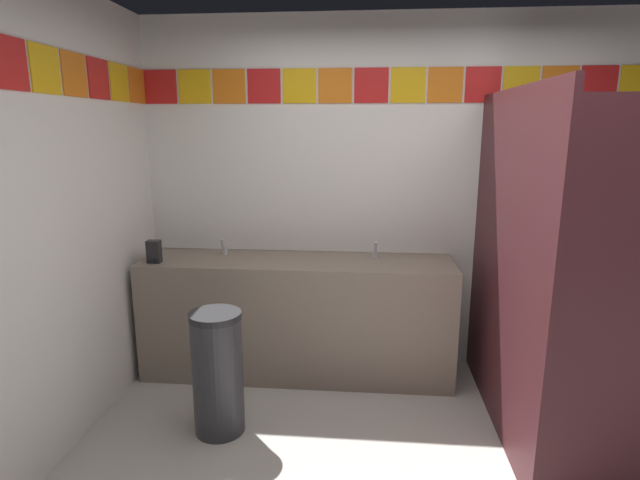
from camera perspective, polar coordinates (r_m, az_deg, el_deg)
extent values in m
cube|color=white|center=(3.87, 9.41, 4.89)|extent=(3.89, 0.08, 2.61)
cube|color=red|center=(4.08, -17.56, 16.15)|extent=(0.24, 0.01, 0.24)
cube|color=yellow|center=(3.99, -13.98, 16.45)|extent=(0.24, 0.01, 0.24)
cube|color=orange|center=(3.92, -10.23, 16.70)|extent=(0.24, 0.01, 0.24)
cube|color=red|center=(3.86, -6.34, 16.88)|extent=(0.24, 0.01, 0.24)
cube|color=yellow|center=(3.82, -2.35, 16.99)|extent=(0.24, 0.01, 0.24)
cube|color=orange|center=(3.79, 1.72, 17.02)|extent=(0.24, 0.01, 0.24)
cube|color=red|center=(3.79, 5.82, 16.97)|extent=(0.24, 0.01, 0.24)
cube|color=yellow|center=(3.80, 9.91, 16.84)|extent=(0.24, 0.01, 0.24)
cube|color=orange|center=(3.83, 13.96, 16.64)|extent=(0.24, 0.01, 0.24)
cube|color=red|center=(3.87, 17.91, 16.35)|extent=(0.24, 0.01, 0.24)
cube|color=yellow|center=(3.93, 21.75, 16.01)|extent=(0.24, 0.01, 0.24)
cube|color=orange|center=(4.01, 25.44, 15.62)|extent=(0.24, 0.01, 0.24)
cube|color=red|center=(4.11, 28.96, 15.18)|extent=(0.24, 0.01, 0.24)
cube|color=yellow|center=(4.21, 32.29, 14.71)|extent=(0.24, 0.01, 0.24)
cube|color=white|center=(2.82, -32.08, 0.24)|extent=(0.08, 3.19, 2.61)
cube|color=red|center=(2.86, -31.61, 16.66)|extent=(0.01, 0.24, 0.24)
cube|color=yellow|center=(3.08, -28.59, 16.56)|extent=(0.01, 0.24, 0.24)
cube|color=orange|center=(3.31, -25.98, 16.45)|extent=(0.01, 0.24, 0.24)
cube|color=red|center=(3.54, -23.71, 16.32)|extent=(0.01, 0.24, 0.24)
cube|color=yellow|center=(3.78, -21.72, 16.19)|extent=(0.01, 0.24, 0.24)
cube|color=orange|center=(4.02, -19.97, 16.06)|extent=(0.01, 0.24, 0.24)
cube|color=gray|center=(3.79, -2.54, -8.65)|extent=(2.25, 0.56, 0.87)
cube|color=gray|center=(3.92, -2.08, -1.83)|extent=(2.25, 0.03, 0.08)
cylinder|color=#E5EECD|center=(3.76, -11.21, -2.95)|extent=(0.34, 0.34, 0.10)
cylinder|color=#E5EECD|center=(3.61, 6.24, -3.42)|extent=(0.34, 0.34, 0.10)
cylinder|color=silver|center=(3.87, -10.68, -1.25)|extent=(0.04, 0.04, 0.05)
cylinder|color=silver|center=(3.81, -10.93, -0.41)|extent=(0.02, 0.06, 0.09)
cylinder|color=silver|center=(3.73, 6.23, -1.64)|extent=(0.04, 0.04, 0.05)
cylinder|color=silver|center=(3.66, 6.27, -0.77)|extent=(0.02, 0.06, 0.09)
cube|color=black|center=(3.75, -18.23, -1.24)|extent=(0.09, 0.07, 0.16)
cylinder|color=black|center=(3.73, -18.44, -2.30)|extent=(0.02, 0.02, 0.03)
cube|color=#471E23|center=(3.20, 20.25, -2.59)|extent=(0.04, 1.60, 2.03)
cylinder|color=silver|center=(2.47, 25.48, -5.02)|extent=(0.02, 0.02, 0.10)
cylinder|color=white|center=(3.86, 25.72, -13.44)|extent=(0.38, 0.38, 0.40)
torus|color=white|center=(3.77, 26.03, -10.49)|extent=(0.39, 0.39, 0.05)
cube|color=white|center=(3.90, 25.18, -7.21)|extent=(0.34, 0.17, 0.34)
cylinder|color=#333338|center=(3.18, -11.45, -14.79)|extent=(0.30, 0.30, 0.72)
cylinder|color=#262628|center=(3.03, -11.77, -8.38)|extent=(0.31, 0.31, 0.04)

